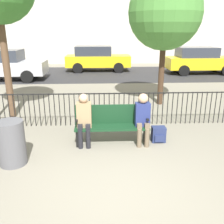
{
  "coord_description": "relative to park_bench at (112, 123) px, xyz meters",
  "views": [
    {
      "loc": [
        -0.26,
        -3.63,
        2.62
      ],
      "look_at": [
        0.0,
        1.87,
        0.8
      ],
      "focal_mm": 40.0,
      "sensor_mm": 36.0,
      "label": 1
    }
  ],
  "objects": [
    {
      "name": "seated_person_1",
      "position": [
        0.72,
        -0.13,
        0.21
      ],
      "size": [
        0.34,
        0.39,
        1.24
      ],
      "color": "brown",
      "rests_on": "ground"
    },
    {
      "name": "backpack",
      "position": [
        1.14,
        -0.03,
        -0.31
      ],
      "size": [
        0.33,
        0.27,
        0.38
      ],
      "color": "navy",
      "rests_on": "ground"
    },
    {
      "name": "fence_railing",
      "position": [
        -0.02,
        1.18,
        0.06
      ],
      "size": [
        9.01,
        0.03,
        0.95
      ],
      "color": "black",
      "rests_on": "ground"
    },
    {
      "name": "seated_person_0",
      "position": [
        -0.65,
        -0.13,
        0.2
      ],
      "size": [
        0.34,
        0.39,
        1.25
      ],
      "color": "black",
      "rests_on": "ground"
    },
    {
      "name": "street_surface",
      "position": [
        0.0,
        10.05,
        -0.49
      ],
      "size": [
        24.0,
        6.0,
        0.01
      ],
      "color": "#2B2B2D",
      "rests_on": "ground"
    },
    {
      "name": "ground_plane",
      "position": [
        0.0,
        -1.95,
        -0.49
      ],
      "size": [
        80.0,
        80.0,
        0.0
      ],
      "primitive_type": "plane",
      "color": "gray"
    },
    {
      "name": "parked_car_0",
      "position": [
        -0.47,
        11.26,
        0.35
      ],
      "size": [
        4.2,
        1.94,
        1.62
      ],
      "color": "yellow",
      "rests_on": "ground"
    },
    {
      "name": "trash_bin",
      "position": [
        -2.07,
        -0.94,
        -0.04
      ],
      "size": [
        0.55,
        0.55,
        0.92
      ],
      "color": "#56565B",
      "rests_on": "ground"
    },
    {
      "name": "park_bench",
      "position": [
        0.0,
        0.0,
        0.0
      ],
      "size": [
        1.76,
        0.45,
        0.92
      ],
      "color": "#14381E",
      "rests_on": "ground"
    },
    {
      "name": "parked_car_1",
      "position": [
        -5.44,
        8.29,
        0.35
      ],
      "size": [
        4.2,
        1.94,
        1.62
      ],
      "color": "#B7B7BC",
      "rests_on": "ground"
    },
    {
      "name": "tree_1",
      "position": [
        1.93,
        3.24,
        2.66
      ],
      "size": [
        2.48,
        2.48,
        4.41
      ],
      "color": "#422D1E",
      "rests_on": "ground"
    },
    {
      "name": "parked_car_2",
      "position": [
        5.93,
        9.88,
        0.35
      ],
      "size": [
        4.2,
        1.94,
        1.62
      ],
      "color": "yellow",
      "rests_on": "ground"
    }
  ]
}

